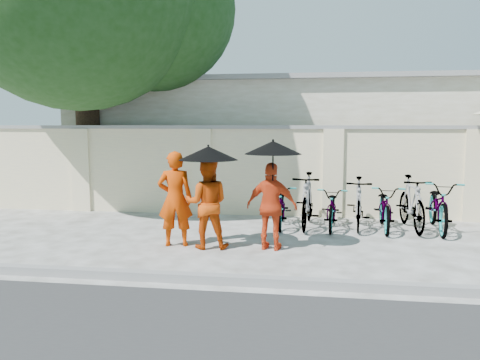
# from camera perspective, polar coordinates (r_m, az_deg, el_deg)

# --- Properties ---
(ground) EXTENTS (80.00, 80.00, 0.00)m
(ground) POSITION_cam_1_polar(r_m,az_deg,el_deg) (7.98, -2.45, -8.44)
(ground) COLOR silver
(kerb) EXTENTS (40.00, 0.16, 0.12)m
(kerb) POSITION_cam_1_polar(r_m,az_deg,el_deg) (6.37, -5.35, -11.84)
(kerb) COLOR gray
(kerb) RESTS_ON ground
(compound_wall) EXTENTS (20.00, 0.30, 2.00)m
(compound_wall) POSITION_cam_1_polar(r_m,az_deg,el_deg) (10.83, 5.90, 0.92)
(compound_wall) COLOR beige
(compound_wall) RESTS_ON ground
(building_behind) EXTENTS (14.00, 6.00, 3.20)m
(building_behind) POSITION_cam_1_polar(r_m,az_deg,el_deg) (14.58, 10.50, 4.68)
(building_behind) COLOR silver
(building_behind) RESTS_ON ground
(monk_left) EXTENTS (0.66, 0.50, 1.64)m
(monk_left) POSITION_cam_1_polar(r_m,az_deg,el_deg) (8.12, -7.91, -2.28)
(monk_left) COLOR #C23702
(monk_left) RESTS_ON ground
(monk_center) EXTENTS (0.82, 0.68, 1.54)m
(monk_center) POSITION_cam_1_polar(r_m,az_deg,el_deg) (7.93, -4.07, -2.83)
(monk_center) COLOR #BA3B07
(monk_center) RESTS_ON ground
(parasol_center) EXTENTS (0.99, 0.99, 0.86)m
(parasol_center) POSITION_cam_1_polar(r_m,az_deg,el_deg) (7.74, -3.89, 3.29)
(parasol_center) COLOR black
(parasol_center) RESTS_ON ground
(monk_right) EXTENTS (0.91, 0.51, 1.47)m
(monk_right) POSITION_cam_1_polar(r_m,az_deg,el_deg) (7.82, 3.89, -3.24)
(monk_right) COLOR red
(monk_right) RESTS_ON ground
(parasol_right) EXTENTS (0.94, 0.94, 1.00)m
(parasol_right) POSITION_cam_1_polar(r_m,az_deg,el_deg) (7.63, 4.05, 3.97)
(parasol_right) COLOR black
(parasol_right) RESTS_ON ground
(bike_0) EXTENTS (0.62, 1.70, 0.89)m
(bike_0) POSITION_cam_1_polar(r_m,az_deg,el_deg) (9.66, 5.13, -3.10)
(bike_0) COLOR slate
(bike_0) RESTS_ON ground
(bike_1) EXTENTS (0.68, 1.89, 1.11)m
(bike_1) POSITION_cam_1_polar(r_m,az_deg,el_deg) (9.65, 8.19, -2.47)
(bike_1) COLOR slate
(bike_1) RESTS_ON ground
(bike_2) EXTENTS (0.71, 1.68, 0.86)m
(bike_2) POSITION_cam_1_polar(r_m,az_deg,el_deg) (9.65, 11.24, -3.30)
(bike_2) COLOR slate
(bike_2) RESTS_ON ground
(bike_3) EXTENTS (0.65, 1.75, 1.03)m
(bike_3) POSITION_cam_1_polar(r_m,az_deg,el_deg) (9.77, 14.24, -2.74)
(bike_3) COLOR slate
(bike_3) RESTS_ON ground
(bike_4) EXTENTS (0.72, 1.78, 0.92)m
(bike_4) POSITION_cam_1_polar(r_m,az_deg,el_deg) (9.76, 17.29, -3.18)
(bike_4) COLOR slate
(bike_4) RESTS_ON ground
(bike_5) EXTENTS (0.60, 1.83, 1.08)m
(bike_5) POSITION_cam_1_polar(r_m,az_deg,el_deg) (9.91, 20.18, -2.66)
(bike_5) COLOR slate
(bike_5) RESTS_ON ground
(bike_6) EXTENTS (0.87, 2.00, 1.02)m
(bike_6) POSITION_cam_1_polar(r_m,az_deg,el_deg) (10.01, 23.09, -2.88)
(bike_6) COLOR slate
(bike_6) RESTS_ON ground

